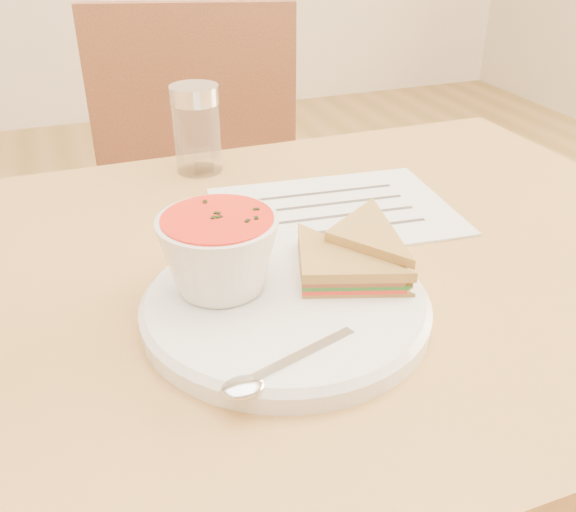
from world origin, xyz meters
name	(u,v)px	position (x,y,z in m)	size (l,w,h in m)	color
dining_table	(282,502)	(0.00, 0.00, 0.38)	(1.00, 0.70, 0.75)	brown
chair_far	(198,266)	(0.02, 0.51, 0.46)	(0.41, 0.41, 0.92)	#5B311B
plate	(286,307)	(-0.03, -0.09, 0.76)	(0.27, 0.27, 0.02)	white
soup_bowl	(219,257)	(-0.08, -0.06, 0.80)	(0.11, 0.11, 0.08)	white
sandwich_half_a	(302,290)	(-0.02, -0.10, 0.78)	(0.10, 0.10, 0.03)	#B68B40
sandwich_half_b	(324,245)	(0.03, -0.05, 0.79)	(0.10, 0.10, 0.03)	#B68B40
spoon	(294,360)	(-0.05, -0.18, 0.77)	(0.17, 0.03, 0.01)	silver
paper_menu	(334,211)	(0.10, 0.09, 0.75)	(0.28, 0.21, 0.00)	white
condiment_shaker	(197,129)	(-0.02, 0.28, 0.81)	(0.07, 0.07, 0.12)	silver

